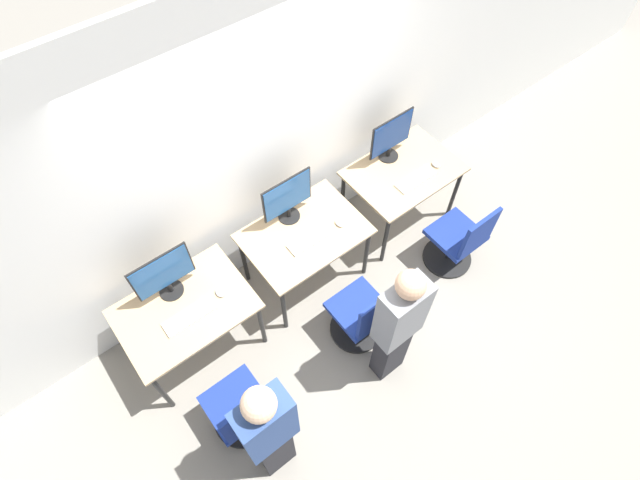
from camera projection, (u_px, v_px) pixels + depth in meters
The scene contains 19 objects.
ground_plane at pixel (329, 302), 4.73m from camera, with size 20.00×20.00×0.00m, color gray.
wall_back at pixel (265, 144), 3.94m from camera, with size 12.00×0.05×2.80m.
desk_left at pixel (186, 313), 3.95m from camera, with size 1.04×0.74×0.73m.
monitor_left at pixel (163, 275), 3.76m from camera, with size 0.48×0.19×0.48m.
keyboard_left at pixel (189, 316), 3.84m from camera, with size 0.42×0.14×0.02m.
mouse_left at pixel (220, 293), 3.94m from camera, with size 0.06×0.09×0.03m.
office_chair_left at pixel (241, 412), 3.81m from camera, with size 0.48×0.48×0.89m.
person_left at pixel (268, 431), 3.25m from camera, with size 0.36×0.21×1.59m.
desk_center at pixel (305, 238), 4.35m from camera, with size 1.04×0.74×0.73m.
monitor_center at pixel (287, 198), 4.17m from camera, with size 0.48×0.19×0.48m.
keyboard_center at pixel (310, 239), 4.24m from camera, with size 0.42×0.14×0.02m.
mouse_center at pixel (339, 223), 4.32m from camera, with size 0.06×0.09×0.03m.
office_chair_center at pixel (363, 316), 4.25m from camera, with size 0.48×0.48×0.89m.
person_center at pixel (398, 325), 3.68m from camera, with size 0.36×0.21×1.57m.
desk_right at pixel (403, 176), 4.75m from camera, with size 1.04×0.74×0.73m.
monitor_right at pixel (391, 137), 4.57m from camera, with size 0.48×0.19×0.48m.
keyboard_right at pixel (416, 179), 4.61m from camera, with size 0.42×0.14×0.02m.
mouse_right at pixel (436, 164), 4.70m from camera, with size 0.06×0.09×0.03m.
office_chair_right at pixel (459, 242), 4.67m from camera, with size 0.48×0.48×0.89m.
Camera 1 is at (-1.38, -1.64, 4.26)m, focal length 28.00 mm.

